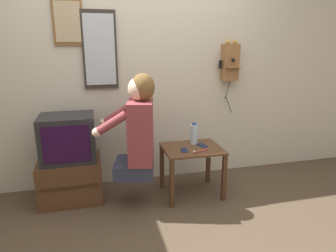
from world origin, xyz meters
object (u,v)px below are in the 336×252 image
Objects in this scene: cell_phone_spare at (202,145)px; wall_phone_antique at (230,62)px; person at (138,128)px; framed_picture at (68,22)px; water_bottle at (194,134)px; wall_mirror at (100,50)px; television at (68,138)px; toothbrush at (200,151)px; cell_phone_held at (184,150)px.

wall_phone_antique is at bearing 24.48° from cell_phone_spare.
person is 2.22× the size of framed_picture.
wall_mirror is at bearing 157.96° from water_bottle.
wall_phone_antique is 3.62× the size of water_bottle.
television is 3.71× the size of cell_phone_spare.
framed_picture is 0.39m from wall_mirror.
cell_phone_spare is 0.18m from toothbrush.
person is 0.72m from cell_phone_spare.
person is 4.26× the size of water_bottle.
framed_picture is at bearing 44.11° from toothbrush.
wall_phone_antique is 6.02× the size of cell_phone_spare.
television is (-0.64, 0.25, -0.12)m from person.
wall_mirror is 5.84× the size of cell_phone_held.
person is 1.18× the size of wall_phone_antique.
framed_picture reaches higher than cell_phone_held.
toothbrush reaches higher than cell_phone_spare.
framed_picture is at bearing 179.36° from wall_mirror.
person is 0.92m from wall_mirror.
cell_phone_held is 0.58× the size of water_bottle.
wall_mirror is at bearing 38.92° from television.
wall_phone_antique is at bearing -1.65° from wall_mirror.
framed_picture reaches higher than water_bottle.
water_bottle is (-0.52, -0.32, -0.71)m from wall_phone_antique.
television is 1.25m from water_bottle.
cell_phone_held is at bearing -133.17° from water_bottle.
television is at bearing 176.56° from water_bottle.
cell_phone_held is at bearing 42.31° from toothbrush.
television is 0.62× the size of wall_phone_antique.
toothbrush is at bearing -83.62° from person.
cell_phone_held is (0.74, -0.53, -0.94)m from wall_mirror.
water_bottle is 1.24× the size of toothbrush.
wall_mirror reaches higher than television.
toothbrush is (1.15, -0.61, -1.21)m from framed_picture.
person reaches higher than toothbrush.
water_bottle is (1.25, -0.08, -0.03)m from television.
water_bottle is at bearing -22.04° from wall_mirror.
water_bottle is at bearing -61.09° from person.
person is 7.09× the size of cell_phone_spare.
television is 2.23× the size of water_bottle.
framed_picture is 1.79m from cell_phone_spare.
wall_phone_antique is 1.07× the size of wall_mirror.
cell_phone_held is 0.15m from toothbrush.
wall_phone_antique is at bearing 31.94° from water_bottle.
framed_picture is (-1.69, 0.04, 0.40)m from wall_phone_antique.
cell_phone_spare is (1.24, -0.45, -1.21)m from framed_picture.
cell_phone_spare is (-0.45, -0.40, -0.81)m from wall_phone_antique.
cell_phone_spare is at bearing -19.85° from framed_picture.
water_bottle is at bearing -148.06° from wall_phone_antique.
person is at bearing -61.71° from wall_mirror.
television is at bearing 81.91° from person.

